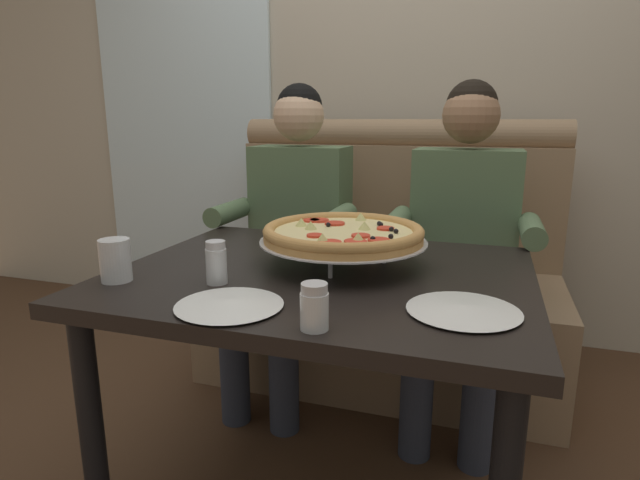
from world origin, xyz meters
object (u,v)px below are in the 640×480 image
(plate_near_right, at_px, (229,303))
(booth_bench, at_px, (384,284))
(shaker_pepper_flakes, at_px, (314,310))
(plate_near_left, at_px, (463,308))
(dining_table, at_px, (322,302))
(pizza, at_px, (343,234))
(drinking_glass, at_px, (116,263))
(diner_right, at_px, (462,235))
(shaker_parmesan, at_px, (216,266))
(diner_left, at_px, (292,223))
(patio_chair, at_px, (246,205))

(plate_near_right, bearing_deg, booth_bench, 84.93)
(shaker_pepper_flakes, bearing_deg, plate_near_left, 33.72)
(dining_table, xyz_separation_m, plate_near_right, (-0.11, -0.33, 0.10))
(pizza, distance_m, drinking_glass, 0.61)
(dining_table, distance_m, diner_right, 0.74)
(shaker_pepper_flakes, bearing_deg, booth_bench, 94.74)
(shaker_parmesan, relative_size, shaker_pepper_flakes, 1.16)
(diner_right, bearing_deg, booth_bench, 141.98)
(diner_right, xyz_separation_m, drinking_glass, (-0.82, -0.90, 0.06))
(shaker_parmesan, xyz_separation_m, plate_near_left, (0.61, -0.02, -0.04))
(diner_left, bearing_deg, drinking_glass, -98.63)
(pizza, distance_m, shaker_parmesan, 0.37)
(booth_bench, bearing_deg, patio_chair, 137.77)
(patio_chair, bearing_deg, diner_right, -41.37)
(dining_table, relative_size, pizza, 2.37)
(shaker_pepper_flakes, bearing_deg, dining_table, 105.57)
(diner_left, xyz_separation_m, shaker_pepper_flakes, (0.45, -1.04, 0.05))
(diner_right, xyz_separation_m, plate_near_right, (-0.45, -0.99, 0.02))
(booth_bench, bearing_deg, diner_left, -141.98)
(booth_bench, distance_m, shaker_parmesan, 1.19)
(plate_near_right, bearing_deg, patio_chair, 115.37)
(booth_bench, distance_m, dining_table, 0.95)
(dining_table, distance_m, drinking_glass, 0.56)
(shaker_parmesan, height_order, shaker_pepper_flakes, shaker_parmesan)
(plate_near_left, relative_size, plate_near_right, 1.02)
(diner_left, xyz_separation_m, plate_near_left, (0.73, -0.86, 0.02))
(booth_bench, height_order, plate_near_left, booth_bench)
(booth_bench, bearing_deg, drinking_glass, -112.21)
(shaker_parmesan, distance_m, plate_near_left, 0.61)
(plate_near_left, height_order, plate_near_right, same)
(booth_bench, distance_m, diner_left, 0.53)
(shaker_parmesan, xyz_separation_m, patio_chair, (-1.02, 2.23, -0.25))
(diner_left, relative_size, plate_near_right, 5.25)
(drinking_glass, height_order, patio_chair, patio_chair)
(diner_left, xyz_separation_m, diner_right, (0.68, 0.00, 0.00))
(dining_table, xyz_separation_m, pizza, (0.04, 0.07, 0.18))
(booth_bench, distance_m, patio_chair, 1.68)
(drinking_glass, bearing_deg, patio_chair, 108.33)
(booth_bench, xyz_separation_m, drinking_glass, (-0.48, -1.17, 0.37))
(shaker_parmesan, bearing_deg, pizza, 44.33)
(dining_table, bearing_deg, plate_near_left, -27.83)
(diner_right, relative_size, plate_near_left, 5.17)
(dining_table, bearing_deg, patio_chair, 121.20)
(patio_chair, bearing_deg, diner_left, -57.16)
(booth_bench, height_order, dining_table, booth_bench)
(diner_left, height_order, drinking_glass, diner_left)
(plate_near_right, bearing_deg, shaker_parmesan, 127.53)
(booth_bench, relative_size, pizza, 3.20)
(shaker_parmesan, bearing_deg, dining_table, 40.30)
(plate_near_right, bearing_deg, drinking_glass, 167.50)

